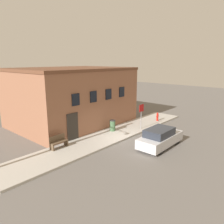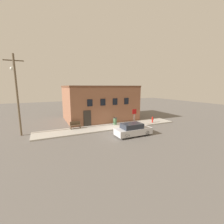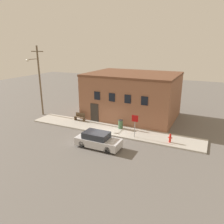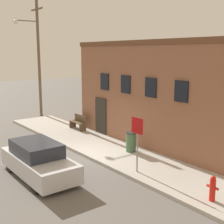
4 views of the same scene
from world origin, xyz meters
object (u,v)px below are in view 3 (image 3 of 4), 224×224
fire_hydrant (170,138)px  trash_bin (121,124)px  bench (80,117)px  stop_sign (135,122)px  utility_pole (39,78)px  parked_car (98,140)px

fire_hydrant → trash_bin: bearing=167.0°
fire_hydrant → bench: size_ratio=0.67×
stop_sign → utility_pole: size_ratio=0.26×
bench → trash_bin: 5.26m
bench → parked_car: 7.10m
trash_bin → utility_pole: utility_pole is taller
bench → utility_pole: size_ratio=0.15×
utility_pole → parked_car: 12.63m
stop_sign → utility_pole: 13.57m
fire_hydrant → bench: 10.73m
utility_pole → parked_car: size_ratio=2.14×
parked_car → bench: bearing=136.1°
stop_sign → trash_bin: stop_sign is taller
fire_hydrant → trash_bin: 5.50m
stop_sign → bench: 7.63m
bench → fire_hydrant: bearing=-8.3°
fire_hydrant → parked_car: (-5.50, -3.38, 0.10)m
fire_hydrant → bench: bearing=171.7°
bench → trash_bin: trash_bin is taller
utility_pole → trash_bin: bearing=-2.0°
bench → stop_sign: bearing=-13.8°
fire_hydrant → parked_car: parked_car is taller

